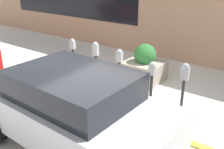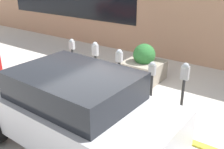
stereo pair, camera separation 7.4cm
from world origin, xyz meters
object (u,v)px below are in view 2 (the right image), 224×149
object	(u,v)px
parked_car_middle	(71,107)
parking_meter_nearest	(184,81)
parking_meter_fourth	(95,59)
parking_meter_second	(152,80)
planter_box	(144,66)
parking_meter_farthest	(72,55)
parking_meter_middle	(119,66)

from	to	relation	value
parked_car_middle	parking_meter_nearest	bearing A→B (deg)	-121.93
parking_meter_nearest	parking_meter_fourth	xyz separation A→B (m)	(2.39, 0.05, 0.03)
parking_meter_nearest	parking_meter_second	size ratio (longest dim) A/B	1.09
parking_meter_second	planter_box	bearing A→B (deg)	-56.29
parking_meter_fourth	parking_meter_farthest	world-z (taller)	parking_meter_fourth
parked_car_middle	parking_meter_middle	bearing A→B (deg)	-81.24
parking_meter_middle	planter_box	size ratio (longest dim) A/B	1.25
parking_meter_middle	parking_meter_second	bearing A→B (deg)	-176.99
parking_meter_nearest	parking_meter_middle	bearing A→B (deg)	3.17
parking_meter_middle	parked_car_middle	xyz separation A→B (m)	(-0.24, 1.97, -0.15)
parking_meter_second	parked_car_middle	xyz separation A→B (m)	(0.63, 2.01, 0.01)
parking_meter_farthest	parked_car_middle	world-z (taller)	parked_car_middle
parking_meter_second	parking_meter_middle	size ratio (longest dim) A/B	0.90
planter_box	parking_meter_middle	bearing A→B (deg)	97.26
parking_meter_farthest	parking_meter_middle	bearing A→B (deg)	177.08
parking_meter_middle	parking_meter_fourth	world-z (taller)	parking_meter_fourth
parking_meter_farthest	planter_box	size ratio (longest dim) A/B	1.25
parking_meter_middle	parked_car_middle	size ratio (longest dim) A/B	0.34
parking_meter_nearest	parking_meter_fourth	bearing A→B (deg)	1.29
parking_meter_middle	parking_meter_fourth	distance (m)	0.77
parking_meter_nearest	parking_meter_fourth	distance (m)	2.39
parking_meter_nearest	parking_meter_farthest	size ratio (longest dim) A/B	0.98
parking_meter_farthest	parked_car_middle	xyz separation A→B (m)	(-1.87, 2.05, -0.10)
parking_meter_fourth	parking_meter_nearest	bearing A→B (deg)	-178.71
parking_meter_farthest	parking_meter_second	bearing A→B (deg)	179.14
parking_meter_second	planter_box	distance (m)	1.99
parking_meter_fourth	planter_box	world-z (taller)	parking_meter_fourth
planter_box	parking_meter_farthest	bearing A→B (deg)	48.11
parking_meter_farthest	parked_car_middle	distance (m)	2.78
parking_meter_second	parking_meter_nearest	bearing A→B (deg)	-176.64
parking_meter_second	parking_meter_farthest	distance (m)	2.51
parking_meter_second	parked_car_middle	world-z (taller)	parked_car_middle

